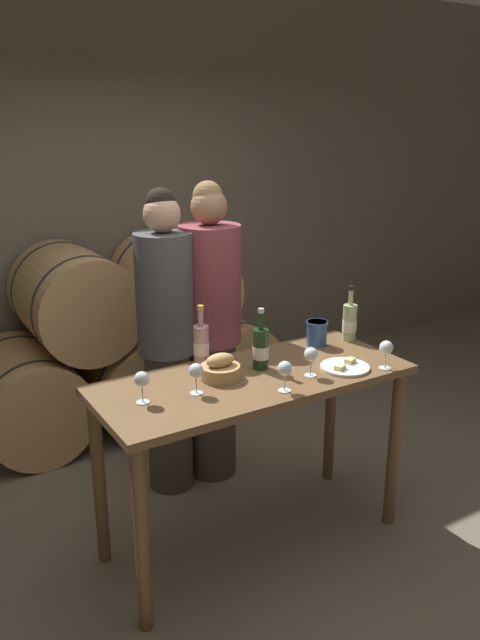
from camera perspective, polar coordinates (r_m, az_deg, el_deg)
ground_plane at (r=3.53m, az=1.17°, el=-19.37°), size 10.00×10.00×0.00m
stone_wall_back at (r=4.85m, az=-13.23°, el=11.04°), size 10.00×0.12×3.20m
barrel_stack at (r=4.57m, az=-10.14°, el=-2.07°), size 2.19×0.86×1.34m
tasting_table at (r=3.11m, az=1.26°, el=-7.58°), size 1.57×0.65×0.94m
person_left at (r=3.58m, az=-6.73°, el=-1.99°), size 0.33×0.33×1.79m
person_right at (r=3.70m, az=-2.69°, el=-1.21°), size 0.36×0.36×1.81m
wine_bottle_red at (r=3.11m, az=1.90°, el=-2.61°), size 0.08×0.08×0.31m
wine_bottle_white at (r=3.56m, az=9.99°, el=-0.19°), size 0.08×0.08×0.31m
wine_bottle_rose at (r=3.17m, az=-3.56°, el=-2.24°), size 0.08×0.08×0.31m
blue_crock at (r=3.46m, az=7.04°, el=-1.12°), size 0.12×0.12×0.14m
bread_basket at (r=3.00m, az=-1.83°, el=-4.50°), size 0.19×0.19×0.13m
cheese_plate at (r=3.18m, az=9.57°, el=-4.24°), size 0.25×0.25×0.04m
wine_glass_far_left at (r=2.76m, az=-8.97°, el=-5.47°), size 0.07×0.07×0.15m
wine_glass_left at (r=2.82m, az=-4.05°, el=-4.75°), size 0.07×0.07×0.15m
wine_glass_center at (r=2.85m, az=4.13°, el=-4.53°), size 0.07×0.07×0.15m
wine_glass_right at (r=3.03m, az=6.51°, el=-3.23°), size 0.07×0.07×0.15m
wine_glass_far_right at (r=3.18m, az=13.23°, el=-2.55°), size 0.07×0.07×0.15m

